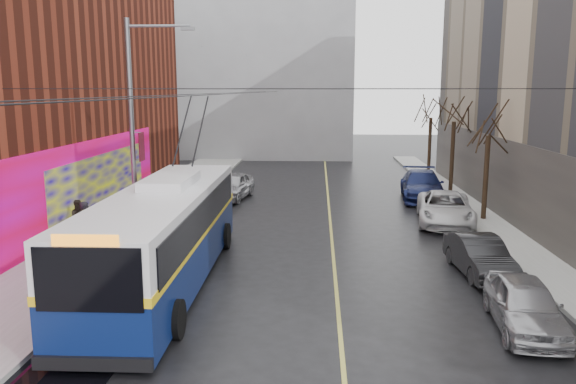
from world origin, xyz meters
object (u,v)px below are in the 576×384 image
following_car (232,186)px  pedestrian_b (79,219)px  tree_near (489,119)px  tree_far (431,107)px  trolleybus (164,234)px  pedestrian_a (87,226)px  tree_mid (455,109)px  streetlight_pole (136,130)px  parked_car_c (445,208)px  parked_car_b (480,256)px  parked_car_d (422,185)px  parked_car_a (525,305)px

following_car → pedestrian_b: pedestrian_b is taller
tree_near → tree_far: bearing=90.0°
tree_far → tree_near: bearing=-90.0°
trolleybus → pedestrian_a: bearing=140.0°
tree_mid → streetlight_pole: bearing=-139.3°
tree_near → parked_car_c: tree_near is taller
tree_far → pedestrian_b: 26.39m
parked_car_b → parked_car_d: 13.70m
streetlight_pole → parked_car_a: size_ratio=2.22×
tree_near → parked_car_b: tree_near is taller
streetlight_pole → parked_car_a: (12.59, -6.74, -4.16)m
tree_near → streetlight_pole: bearing=-158.4°
tree_near → tree_far: size_ratio=0.97×
tree_mid → trolleybus: (-13.17, -16.63, -3.56)m
tree_near → pedestrian_a: tree_near is taller
pedestrian_b → tree_mid: bearing=-3.8°
tree_mid → pedestrian_b: tree_mid is taller
parked_car_a → following_car: following_car is taller
tree_near → following_car: (-13.19, 5.06, -4.19)m
tree_mid → parked_car_a: 20.42m
following_car → trolleybus: bearing=-81.2°
tree_mid → pedestrian_a: (-17.18, -13.33, -4.14)m
trolleybus → following_car: bearing=89.5°
parked_car_a → parked_car_c: 12.16m
parked_car_a → pedestrian_a: pedestrian_a is taller
tree_near → following_car: bearing=159.0°
parked_car_d → following_car: parked_car_d is taller
tree_near → parked_car_a: bearing=-101.3°
parked_car_a → parked_car_c: parked_car_c is taller
tree_near → trolleybus: size_ratio=0.49×
parked_car_d → pedestrian_b: 19.13m
parked_car_c → pedestrian_b: size_ratio=3.31×
tree_mid → following_car: 14.07m
trolleybus → parked_car_d: bearing=53.0°
streetlight_pole → tree_mid: bearing=40.7°
pedestrian_a → tree_far: bearing=-38.2°
tree_near → parked_car_d: tree_near is taller
trolleybus → following_car: (-0.03, 14.68, -0.92)m
parked_car_a → parked_car_b: bearing=94.2°
tree_mid → parked_car_c: bearing=-104.8°
parked_car_b → tree_mid: bearing=76.4°
parked_car_d → pedestrian_a: bearing=-136.7°
tree_near → parked_car_c: 4.70m
tree_mid → parked_car_c: 9.04m
parked_car_a → pedestrian_b: 17.63m
parked_car_c → parked_car_d: parked_car_d is taller
tree_near → parked_car_d: 7.18m
pedestrian_b → parked_car_d: bearing=-4.3°
pedestrian_a → pedestrian_b: size_ratio=1.17×
tree_far → pedestrian_b: (-18.21, -18.64, -4.17)m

